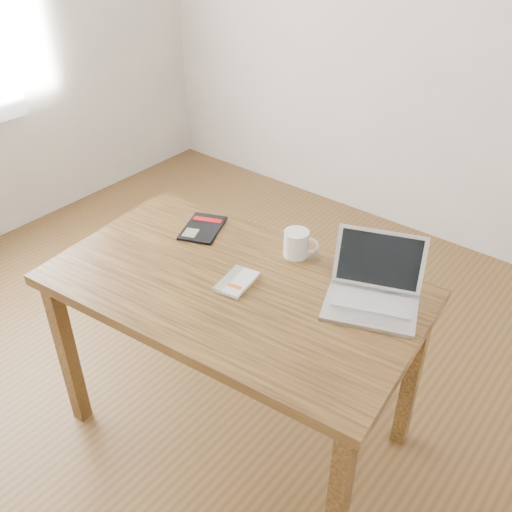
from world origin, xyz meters
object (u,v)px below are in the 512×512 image
Objects in this scene: desk at (234,303)px; black_guidebook at (203,228)px; laptop at (374,290)px; coffee_mug at (297,243)px; white_guidebook at (237,282)px.

desk is 0.38m from black_guidebook.
laptop is 0.35m from coffee_mug.
coffee_mug is at bearing 69.91° from desk.
white_guidebook reaches higher than desk.
desk is at bearing -174.20° from laptop.
laptop reaches higher than desk.
white_guidebook is 0.71× the size of black_guidebook.
laptop is 2.92× the size of coffee_mug.
white_guidebook is at bearing 23.89° from desk.
coffee_mug is (-0.35, 0.06, 0.01)m from laptop.
laptop is at bearing -20.83° from black_guidebook.
laptop is (0.41, 0.21, 0.04)m from white_guidebook.
black_guidebook is at bearing 171.56° from coffee_mug.
laptop is at bearing -30.47° from coffee_mug.
white_guidebook is 0.38m from black_guidebook.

